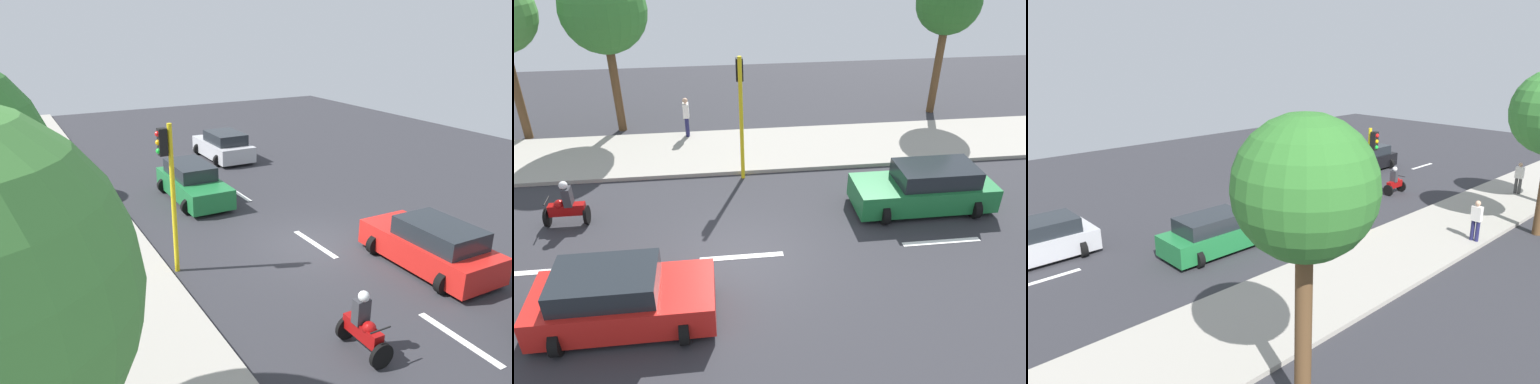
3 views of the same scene
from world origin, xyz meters
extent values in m
cube|color=#2D2D33|center=(0.00, 0.00, -0.05)|extent=(40.00, 60.00, 0.10)
cube|color=#9E998E|center=(7.00, 0.00, 0.07)|extent=(4.00, 60.00, 0.15)
cube|color=white|center=(0.00, -6.00, 0.01)|extent=(0.20, 2.40, 0.01)
cube|color=white|center=(0.00, 0.00, 0.01)|extent=(0.20, 2.40, 0.01)
cube|color=white|center=(0.00, 6.00, 0.01)|extent=(0.20, 2.40, 0.01)
cube|color=#1E7238|center=(1.99, -6.10, 0.56)|extent=(1.80, 4.54, 0.80)
cube|color=#1E2328|center=(1.99, -6.47, 1.24)|extent=(1.51, 2.55, 0.56)
cylinder|color=black|center=(1.20, -4.60, 0.32)|extent=(0.64, 0.22, 0.64)
cylinder|color=black|center=(2.78, -4.60, 0.32)|extent=(0.64, 0.22, 0.64)
cylinder|color=black|center=(1.20, -7.60, 0.32)|extent=(0.64, 0.22, 0.64)
cylinder|color=black|center=(2.78, -7.60, 0.32)|extent=(0.64, 0.22, 0.64)
cube|color=red|center=(-2.13, 2.92, 0.56)|extent=(1.88, 4.26, 0.80)
cube|color=#1E2328|center=(-2.13, 3.26, 1.24)|extent=(1.58, 2.39, 0.56)
cylinder|color=black|center=(-1.30, 1.51, 0.32)|extent=(0.64, 0.22, 0.64)
cylinder|color=black|center=(-2.96, 1.51, 0.32)|extent=(0.64, 0.22, 0.64)
cylinder|color=black|center=(-1.30, 4.32, 0.32)|extent=(0.64, 0.22, 0.64)
cylinder|color=black|center=(-2.96, 4.32, 0.32)|extent=(0.64, 0.22, 0.64)
cylinder|color=black|center=(2.35, 5.92, 0.30)|extent=(0.60, 0.10, 0.60)
cylinder|color=black|center=(2.35, 4.72, 0.30)|extent=(0.60, 0.10, 0.60)
cube|color=#990C0C|center=(2.35, 5.27, 0.55)|extent=(0.28, 1.10, 0.36)
sphere|color=#990C0C|center=(2.35, 5.47, 0.73)|extent=(0.32, 0.32, 0.32)
cylinder|color=black|center=(2.35, 5.82, 0.90)|extent=(0.55, 0.04, 0.04)
cube|color=#333338|center=(2.35, 5.17, 1.00)|extent=(0.36, 0.24, 0.60)
sphere|color=silver|center=(2.35, 5.22, 1.40)|extent=(0.26, 0.26, 0.26)
cylinder|color=#1E1E4C|center=(8.49, 1.73, 0.57)|extent=(0.16, 0.16, 0.85)
cylinder|color=#1E1E4C|center=(8.69, 1.73, 0.57)|extent=(0.16, 0.16, 0.85)
cube|color=silver|center=(8.59, 1.73, 1.30)|extent=(0.40, 0.24, 0.60)
sphere|color=tan|center=(8.59, 1.73, 1.73)|extent=(0.22, 0.22, 0.22)
cylinder|color=yellow|center=(4.75, -0.39, 2.25)|extent=(0.14, 0.14, 4.50)
cube|color=black|center=(4.97, -0.39, 4.00)|extent=(0.24, 0.24, 0.76)
sphere|color=red|center=(5.09, -0.39, 4.24)|extent=(0.16, 0.16, 0.16)
sphere|color=#F2A50C|center=(5.09, -0.39, 4.00)|extent=(0.16, 0.16, 0.16)
sphere|color=green|center=(5.09, -0.39, 3.76)|extent=(0.16, 0.16, 0.16)
cylinder|color=brown|center=(9.52, 8.64, 2.06)|extent=(0.36, 0.36, 4.12)
cylinder|color=brown|center=(10.48, -10.06, 2.06)|extent=(0.36, 0.36, 4.13)
sphere|color=#2D6B28|center=(10.48, -10.06, 5.12)|extent=(2.85, 2.85, 2.85)
cylinder|color=brown|center=(9.94, 4.69, 1.98)|extent=(0.36, 0.36, 3.96)
sphere|color=#387F33|center=(9.94, 4.69, 5.18)|extent=(3.48, 3.48, 3.48)
camera|label=1|loc=(8.93, 12.54, 7.11)|focal=34.75mm
camera|label=2|loc=(-11.02, 0.53, 8.60)|focal=33.85mm
camera|label=3|loc=(16.45, -16.23, 7.62)|focal=33.70mm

